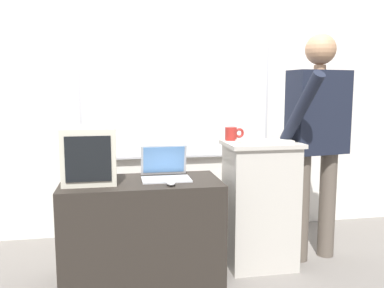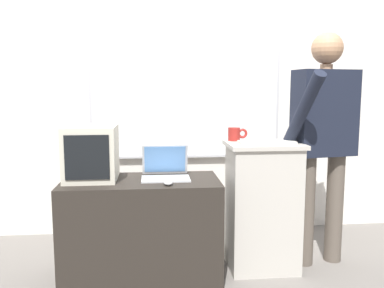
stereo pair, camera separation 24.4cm
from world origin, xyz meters
name	(u,v)px [view 1 (the left image)]	position (x,y,z in m)	size (l,w,h in m)	color
back_wall	(187,76)	(0.00, 1.34, 1.46)	(6.40, 0.17, 2.92)	silver
lectern_podium	(260,204)	(0.39, 0.40, 0.48)	(0.54, 0.42, 0.95)	#BCB7AD
side_desk	(142,231)	(-0.50, 0.32, 0.36)	(1.09, 0.54, 0.71)	#28231E
person_presenter	(318,130)	(0.86, 0.44, 1.03)	(0.62, 0.60, 1.75)	brown
laptop	(165,168)	(-0.33, 0.40, 0.79)	(0.34, 0.28, 0.23)	#B7BABF
wireless_keyboard	(265,142)	(0.40, 0.35, 0.96)	(0.40, 0.15, 0.02)	beige
computer_mouse_by_laptop	(171,183)	(-0.32, 0.15, 0.73)	(0.06, 0.10, 0.03)	#BCBCC1
crt_monitor	(90,154)	(-0.84, 0.37, 0.90)	(0.35, 0.40, 0.37)	beige
coffee_mug	(232,134)	(0.21, 0.53, 1.00)	(0.15, 0.09, 0.10)	maroon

